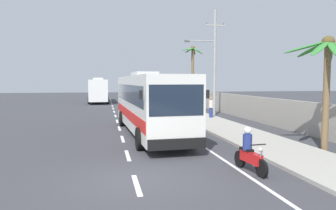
{
  "coord_description": "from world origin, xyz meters",
  "views": [
    {
      "loc": [
        -0.9,
        -9.95,
        3.12
      ],
      "look_at": [
        2.78,
        8.63,
        1.7
      ],
      "focal_mm": 34.14,
      "sensor_mm": 36.0,
      "label": 1
    }
  ],
  "objects_px": {
    "motorcycle_trailing": "(249,153)",
    "pedestrian_near_kerb": "(185,104)",
    "utility_pole_mid": "(214,60)",
    "palm_second": "(327,65)",
    "coach_bus_far_lane": "(98,90)",
    "pedestrian_far_walk": "(211,107)",
    "motorcycle_beside_bus": "(159,109)",
    "coach_bus_foreground": "(149,102)",
    "palm_nearest": "(193,66)"
  },
  "relations": [
    {
      "from": "motorcycle_trailing",
      "to": "palm_second",
      "type": "relative_size",
      "value": 0.38
    },
    {
      "from": "coach_bus_far_lane",
      "to": "motorcycle_beside_bus",
      "type": "bearing_deg",
      "value": -74.01
    },
    {
      "from": "coach_bus_far_lane",
      "to": "palm_nearest",
      "type": "xyz_separation_m",
      "value": [
        11.48,
        -9.89,
        3.06
      ]
    },
    {
      "from": "palm_nearest",
      "to": "utility_pole_mid",
      "type": "bearing_deg",
      "value": -94.94
    },
    {
      "from": "palm_second",
      "to": "motorcycle_beside_bus",
      "type": "bearing_deg",
      "value": 107.4
    },
    {
      "from": "palm_nearest",
      "to": "palm_second",
      "type": "relative_size",
      "value": 1.45
    },
    {
      "from": "coach_bus_far_lane",
      "to": "pedestrian_near_kerb",
      "type": "bearing_deg",
      "value": -67.79
    },
    {
      "from": "coach_bus_foreground",
      "to": "coach_bus_far_lane",
      "type": "bearing_deg",
      "value": 96.77
    },
    {
      "from": "pedestrian_far_walk",
      "to": "utility_pole_mid",
      "type": "distance_m",
      "value": 5.0
    },
    {
      "from": "palm_second",
      "to": "coach_bus_far_lane",
      "type": "bearing_deg",
      "value": 106.61
    },
    {
      "from": "pedestrian_far_walk",
      "to": "palm_second",
      "type": "height_order",
      "value": "palm_second"
    },
    {
      "from": "palm_second",
      "to": "pedestrian_far_walk",
      "type": "bearing_deg",
      "value": 94.94
    },
    {
      "from": "motorcycle_beside_bus",
      "to": "pedestrian_near_kerb",
      "type": "relative_size",
      "value": 1.17
    },
    {
      "from": "pedestrian_far_walk",
      "to": "utility_pole_mid",
      "type": "bearing_deg",
      "value": -88.75
    },
    {
      "from": "motorcycle_trailing",
      "to": "pedestrian_near_kerb",
      "type": "bearing_deg",
      "value": 82.76
    },
    {
      "from": "motorcycle_beside_bus",
      "to": "coach_bus_far_lane",
      "type": "bearing_deg",
      "value": 105.99
    },
    {
      "from": "coach_bus_far_lane",
      "to": "motorcycle_beside_bus",
      "type": "xyz_separation_m",
      "value": [
        5.67,
        -19.79,
        -1.2
      ]
    },
    {
      "from": "coach_bus_foreground",
      "to": "palm_nearest",
      "type": "bearing_deg",
      "value": 67.34
    },
    {
      "from": "coach_bus_far_lane",
      "to": "palm_second",
      "type": "distance_m",
      "value": 36.85
    },
    {
      "from": "pedestrian_far_walk",
      "to": "utility_pole_mid",
      "type": "relative_size",
      "value": 0.18
    },
    {
      "from": "utility_pole_mid",
      "to": "palm_second",
      "type": "xyz_separation_m",
      "value": [
        -0.08,
        -15.19,
        -1.2
      ]
    },
    {
      "from": "palm_second",
      "to": "motorcycle_trailing",
      "type": "bearing_deg",
      "value": -153.37
    },
    {
      "from": "pedestrian_near_kerb",
      "to": "palm_nearest",
      "type": "bearing_deg",
      "value": 82.39
    },
    {
      "from": "coach_bus_foreground",
      "to": "coach_bus_far_lane",
      "type": "relative_size",
      "value": 1.13
    },
    {
      "from": "motorcycle_trailing",
      "to": "palm_second",
      "type": "distance_m",
      "value": 6.17
    },
    {
      "from": "coach_bus_far_lane",
      "to": "pedestrian_far_walk",
      "type": "bearing_deg",
      "value": -67.53
    },
    {
      "from": "motorcycle_trailing",
      "to": "utility_pole_mid",
      "type": "height_order",
      "value": "utility_pole_mid"
    },
    {
      "from": "coach_bus_far_lane",
      "to": "palm_nearest",
      "type": "relative_size",
      "value": 1.5
    },
    {
      "from": "motorcycle_trailing",
      "to": "pedestrian_near_kerb",
      "type": "xyz_separation_m",
      "value": [
        2.27,
        17.89,
        0.38
      ]
    },
    {
      "from": "motorcycle_trailing",
      "to": "pedestrian_near_kerb",
      "type": "relative_size",
      "value": 1.17
    },
    {
      "from": "coach_bus_foreground",
      "to": "palm_nearest",
      "type": "distance_m",
      "value": 21.04
    },
    {
      "from": "coach_bus_foreground",
      "to": "motorcycle_beside_bus",
      "type": "bearing_deg",
      "value": 76.63
    },
    {
      "from": "motorcycle_beside_bus",
      "to": "palm_nearest",
      "type": "bearing_deg",
      "value": 59.6
    },
    {
      "from": "palm_nearest",
      "to": "motorcycle_trailing",
      "type": "bearing_deg",
      "value": -101.59
    },
    {
      "from": "utility_pole_mid",
      "to": "palm_second",
      "type": "distance_m",
      "value": 15.24
    },
    {
      "from": "pedestrian_near_kerb",
      "to": "pedestrian_far_walk",
      "type": "distance_m",
      "value": 3.39
    },
    {
      "from": "motorcycle_beside_bus",
      "to": "pedestrian_far_walk",
      "type": "xyz_separation_m",
      "value": [
        3.78,
        -3.05,
        0.35
      ]
    },
    {
      "from": "pedestrian_far_walk",
      "to": "palm_nearest",
      "type": "xyz_separation_m",
      "value": [
        2.03,
        12.95,
        3.91
      ]
    },
    {
      "from": "utility_pole_mid",
      "to": "palm_nearest",
      "type": "relative_size",
      "value": 1.28
    },
    {
      "from": "coach_bus_far_lane",
      "to": "pedestrian_near_kerb",
      "type": "relative_size",
      "value": 6.64
    },
    {
      "from": "coach_bus_foreground",
      "to": "utility_pole_mid",
      "type": "bearing_deg",
      "value": 51.67
    },
    {
      "from": "motorcycle_beside_bus",
      "to": "utility_pole_mid",
      "type": "relative_size",
      "value": 0.21
    },
    {
      "from": "coach_bus_foreground",
      "to": "coach_bus_far_lane",
      "type": "xyz_separation_m",
      "value": [
        -3.46,
        29.11,
        -0.05
      ]
    },
    {
      "from": "coach_bus_far_lane",
      "to": "palm_second",
      "type": "bearing_deg",
      "value": -73.39
    },
    {
      "from": "motorcycle_trailing",
      "to": "utility_pole_mid",
      "type": "xyz_separation_m",
      "value": [
        4.81,
        17.56,
        4.38
      ]
    },
    {
      "from": "coach_bus_foreground",
      "to": "pedestrian_near_kerb",
      "type": "xyz_separation_m",
      "value": [
        4.6,
        9.37,
        -0.91
      ]
    },
    {
      "from": "coach_bus_far_lane",
      "to": "utility_pole_mid",
      "type": "xyz_separation_m",
      "value": [
        10.6,
        -20.07,
        3.15
      ]
    },
    {
      "from": "motorcycle_beside_bus",
      "to": "pedestrian_near_kerb",
      "type": "bearing_deg",
      "value": 1.19
    },
    {
      "from": "utility_pole_mid",
      "to": "palm_second",
      "type": "relative_size",
      "value": 1.86
    },
    {
      "from": "coach_bus_far_lane",
      "to": "palm_second",
      "type": "xyz_separation_m",
      "value": [
        10.52,
        -35.26,
        1.94
      ]
    }
  ]
}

